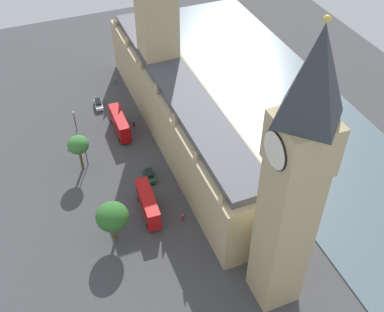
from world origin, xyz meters
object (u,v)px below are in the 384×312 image
at_px(double_decker_bus_midblock, 148,204).
at_px(plane_tree_leading, 78,145).
at_px(double_decker_bus_near_tower, 120,123).
at_px(pedestrian_corner, 115,81).
at_px(street_lamp_under_trees, 74,117).
at_px(pedestrian_trailing, 134,124).
at_px(pedestrian_opposite_hall, 183,218).
at_px(plane_tree_far_end, 112,217).
at_px(parliament_building, 177,105).
at_px(clock_tower, 293,184).
at_px(car_dark_green_by_river_gate, 149,175).
at_px(car_white_kerbside, 98,104).
at_px(street_lamp_slot_10, 85,151).

height_order(double_decker_bus_midblock, plane_tree_leading, plane_tree_leading).
xyz_separation_m(double_decker_bus_near_tower, pedestrian_corner, (-3.96, -20.30, -1.89)).
xyz_separation_m(plane_tree_leading, street_lamp_under_trees, (-1.39, -13.37, -2.73)).
relative_size(pedestrian_trailing, street_lamp_under_trees, 0.28).
xyz_separation_m(pedestrian_opposite_hall, plane_tree_far_end, (13.14, -0.47, 5.45)).
relative_size(parliament_building, clock_tower, 1.47).
relative_size(plane_tree_leading, street_lamp_under_trees, 1.53).
bearing_deg(parliament_building, plane_tree_far_end, 48.74).
relative_size(car_dark_green_by_river_gate, pedestrian_corner, 2.71).
bearing_deg(parliament_building, pedestrian_trailing, -39.36).
relative_size(parliament_building, street_lamp_under_trees, 12.78).
relative_size(pedestrian_trailing, plane_tree_far_end, 0.18).
distance_m(car_white_kerbside, street_lamp_slot_10, 21.55).
height_order(double_decker_bus_midblock, plane_tree_far_end, plane_tree_far_end).
xyz_separation_m(double_decker_bus_near_tower, double_decker_bus_midblock, (1.65, 26.39, 0.00)).
relative_size(clock_tower, car_dark_green_by_river_gate, 11.12).
height_order(clock_tower, pedestrian_trailing, clock_tower).
relative_size(pedestrian_opposite_hall, street_lamp_under_trees, 0.29).
bearing_deg(plane_tree_far_end, pedestrian_opposite_hall, 177.97).
distance_m(clock_tower, pedestrian_corner, 75.54).
bearing_deg(car_white_kerbside, double_decker_bus_midblock, 96.24).
bearing_deg(street_lamp_slot_10, pedestrian_opposite_hall, 121.38).
height_order(parliament_building, street_lamp_slot_10, parliament_building).
xyz_separation_m(clock_tower, double_decker_bus_midblock, (14.01, -24.14, -22.99)).
xyz_separation_m(double_decker_bus_near_tower, car_dark_green_by_river_gate, (-1.47, 17.32, -1.75)).
height_order(clock_tower, double_decker_bus_midblock, clock_tower).
relative_size(parliament_building, pedestrian_corner, 44.14).
distance_m(car_dark_green_by_river_gate, pedestrian_corner, 37.70).
bearing_deg(double_decker_bus_near_tower, clock_tower, 104.11).
bearing_deg(pedestrian_opposite_hall, street_lamp_under_trees, -129.56).
bearing_deg(street_lamp_slot_10, plane_tree_leading, 34.27).
height_order(clock_tower, car_dark_green_by_river_gate, clock_tower).
distance_m(car_white_kerbside, pedestrian_corner, 10.78).
distance_m(double_decker_bus_midblock, street_lamp_slot_10, 19.78).
xyz_separation_m(parliament_building, pedestrian_trailing, (8.40, -6.89, -7.95)).
bearing_deg(car_dark_green_by_river_gate, double_decker_bus_midblock, 76.03).
distance_m(clock_tower, car_white_kerbside, 68.56).
bearing_deg(street_lamp_under_trees, double_decker_bus_midblock, 104.56).
relative_size(pedestrian_corner, street_lamp_slot_10, 0.28).
xyz_separation_m(parliament_building, plane_tree_leading, (22.91, 3.28, -1.89)).
height_order(pedestrian_opposite_hall, plane_tree_far_end, plane_tree_far_end).
distance_m(parliament_building, plane_tree_far_end, 32.29).
distance_m(car_white_kerbside, pedestrian_opposite_hall, 42.77).
xyz_separation_m(parliament_building, double_decker_bus_near_tower, (11.94, -5.96, -6.02)).
height_order(pedestrian_corner, street_lamp_slot_10, street_lamp_slot_10).
distance_m(pedestrian_corner, plane_tree_leading, 33.63).
bearing_deg(clock_tower, car_dark_green_by_river_gate, -71.85).
height_order(double_decker_bus_midblock, street_lamp_slot_10, street_lamp_slot_10).
bearing_deg(clock_tower, plane_tree_far_end, -43.25).
bearing_deg(parliament_building, car_dark_green_by_river_gate, 47.35).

